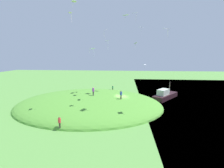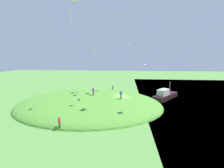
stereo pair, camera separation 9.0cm
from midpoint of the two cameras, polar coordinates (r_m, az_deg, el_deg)
ground_plane at (r=34.57m, az=3.41°, el=-7.79°), size 160.00×160.00×0.00m
grass_hill at (r=35.64m, az=-7.95°, el=-7.32°), size 31.30×25.19×4.84m
boat_on_lake at (r=41.91m, az=18.33°, el=-3.83°), size 7.47×8.49×3.99m
person_near_shore at (r=33.41m, az=-6.61°, el=-2.20°), size 0.60×0.60×1.79m
person_with_child at (r=24.51m, az=-18.11°, el=-12.33°), size 0.53×0.53×1.68m
person_walking_path at (r=46.00m, az=0.34°, el=-1.21°), size 0.42×0.42×1.69m
person_watching_kites at (r=31.57m, az=3.27°, el=-3.51°), size 0.59×0.59×1.72m
kite_0 at (r=37.60m, az=8.23°, el=23.65°), size 1.37×1.16×2.09m
kite_2 at (r=42.64m, az=11.71°, el=6.65°), size 0.77×0.74×1.08m
kite_3 at (r=41.86m, az=10.45°, el=19.07°), size 0.99×0.99×2.08m
kite_5 at (r=42.38m, az=8.44°, el=14.12°), size 1.00×1.27×1.55m
kite_6 at (r=38.34m, az=-13.26°, el=26.62°), size 1.18×1.29×1.19m
kite_7 at (r=42.70m, az=-7.64°, el=12.47°), size 0.74×0.82×1.62m
kite_8 at (r=25.65m, az=18.78°, el=18.01°), size 0.98×0.85×1.30m
kite_9 at (r=34.23m, az=5.03°, el=23.17°), size 1.44×1.35×1.23m
kite_10 at (r=29.21m, az=-1.66°, el=14.91°), size 0.83×0.98×1.67m
kite_12 at (r=27.51m, az=-14.51°, el=23.07°), size 0.70×0.77×1.50m
kite_13 at (r=34.84m, az=-6.68°, el=12.30°), size 0.83×1.19×1.65m
kite_14 at (r=35.54m, az=-2.27°, el=18.45°), size 0.84×0.93×1.82m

